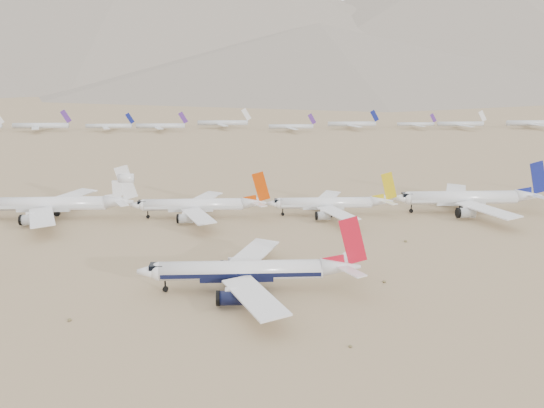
% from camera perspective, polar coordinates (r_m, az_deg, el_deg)
% --- Properties ---
extents(ground, '(7000.00, 7000.00, 0.00)m').
position_cam_1_polar(ground, '(124.92, 1.12, -8.93)').
color(ground, olive).
rests_on(ground, ground).
extents(main_airliner, '(49.41, 48.26, 17.44)m').
position_cam_1_polar(main_airliner, '(121.56, -2.27, -7.17)').
color(main_airliner, white).
rests_on(main_airliner, ground).
extents(row2_navy_widebody, '(51.26, 50.13, 18.24)m').
position_cam_1_polar(row2_navy_widebody, '(197.69, 20.41, 0.60)').
color(row2_navy_widebody, white).
rests_on(row2_navy_widebody, ground).
extents(row2_gold_tail, '(42.24, 41.31, 15.04)m').
position_cam_1_polar(row2_gold_tail, '(182.91, 6.37, 0.08)').
color(row2_gold_tail, white).
rests_on(row2_gold_tail, ground).
extents(row2_orange_tail, '(44.41, 43.44, 15.84)m').
position_cam_1_polar(row2_orange_tail, '(180.19, -7.80, -0.11)').
color(row2_orange_tail, white).
rests_on(row2_orange_tail, ground).
extents(row2_white_trijet, '(51.57, 50.40, 18.27)m').
position_cam_1_polar(row2_white_trijet, '(191.30, -22.17, 0.05)').
color(row2_white_trijet, white).
rests_on(row2_white_trijet, ground).
extents(distant_storage_row, '(526.49, 63.33, 15.18)m').
position_cam_1_polar(distant_storage_row, '(427.44, -2.73, 8.53)').
color(distant_storage_row, silver).
rests_on(distant_storage_row, ground).
extents(mountain_range, '(7354.00, 3024.00, 470.00)m').
position_cam_1_polar(mountain_range, '(1769.52, -0.07, 19.22)').
color(mountain_range, slate).
rests_on(mountain_range, ground).
extents(foothills, '(4637.50, 1395.00, 155.00)m').
position_cam_1_polar(foothills, '(1326.68, 21.87, 14.40)').
color(foothills, slate).
rests_on(foothills, ground).
extents(desert_scrub, '(261.14, 121.67, 0.63)m').
position_cam_1_polar(desert_scrub, '(97.69, 4.24, -15.97)').
color(desert_scrub, brown).
rests_on(desert_scrub, ground).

